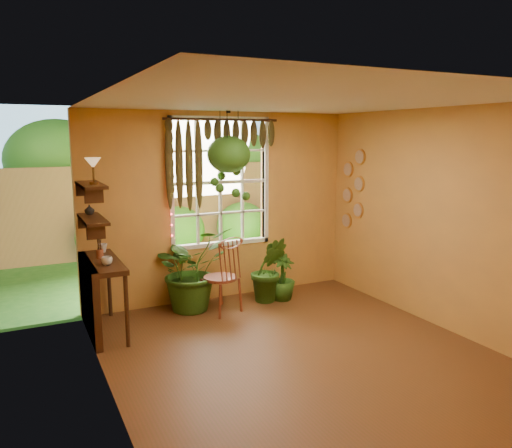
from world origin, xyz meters
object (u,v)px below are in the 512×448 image
Objects in this scene: counter_ledge at (94,290)px; windsor_chair at (222,287)px; potted_plant_left at (191,269)px; hanging_basket at (229,162)px; potted_plant_mid at (269,269)px.

counter_ledge is 0.99× the size of windsor_chair.
potted_plant_left reaches higher than counter_ledge.
counter_ledge is 1.67m from windsor_chair.
hanging_basket is (1.94, 0.43, 1.45)m from counter_ledge.
potted_plant_left is 0.90× the size of hanging_basket.
potted_plant_mid is at bearing -8.70° from potted_plant_left.
hanging_basket reaches higher than potted_plant_left.
potted_plant_mid is at bearing -12.30° from windsor_chair.
windsor_chair is 0.79m from potted_plant_mid.
windsor_chair is 1.73m from hanging_basket.
windsor_chair is (1.66, 0.03, -0.20)m from counter_ledge.
potted_plant_left is at bearing 171.30° from potted_plant_mid.
hanging_basket reaches higher than counter_ledge.
hanging_basket is (0.29, 0.41, 1.66)m from windsor_chair.
potted_plant_mid is at bearing 3.58° from counter_ledge.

